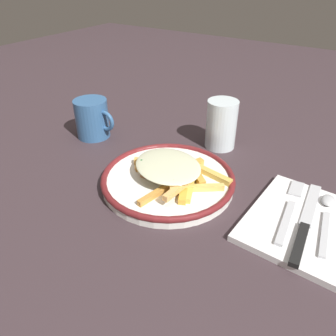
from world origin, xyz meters
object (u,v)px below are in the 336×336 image
Objects in this scene: fries_heap at (174,169)px; knife at (304,227)px; spoon at (327,213)px; water_glass at (221,124)px; plate at (168,179)px; fork at (290,209)px; napkin at (305,224)px; coffee_mug at (93,119)px.

knife is (0.24, -0.00, -0.02)m from fries_heap.
water_glass is at bearing 152.36° from spoon.
plate is 1.40× the size of fork.
plate is at bearing -168.00° from spoon.
water_glass is at bearing 142.28° from fork.
fries_heap is 0.24m from napkin.
plate is at bearing -174.79° from napkin.
fries_heap is 0.24m from knife.
fork is 0.84× the size of knife.
fries_heap is at bearing -13.76° from coffee_mug.
spoon reaches higher than knife.
plate is 2.33× the size of water_glass.
spoon is at bearing 23.15° from fork.
fries_heap is 0.26m from spoon.
spoon is 1.43× the size of water_glass.
coffee_mug is at bearing 166.24° from fries_heap.
spoon is at bearing 67.83° from knife.
fries_heap reaches higher than plate.
plate is at bearing -170.91° from fork.
coffee_mug reaches higher than plate.
napkin is (0.24, 0.02, -0.01)m from plate.
napkin is 0.02m from knife.
coffee_mug is (-0.50, 0.07, 0.03)m from knife.
plate reaches higher than napkin.
knife is 0.06m from spoon.
napkin is at bearing -36.05° from water_glass.
water_glass reaches higher than coffee_mug.
plate is at bearing -15.60° from coffee_mug.
napkin is 0.29m from water_glass.
fries_heap is 0.18m from water_glass.
spoon is 0.29m from water_glass.
fries_heap is at bearing 35.82° from plate.
napkin is at bearing -123.93° from spoon.
knife is 1.38× the size of spoon.
coffee_mug is at bearing -156.51° from water_glass.
plate is 0.22m from fork.
plate is 0.25m from napkin.
fork is (0.22, 0.03, 0.00)m from plate.
plate is 0.25m from knife.
fork is 0.26m from water_glass.
fries_heap is 0.95× the size of napkin.
napkin is at bearing -5.60° from coffee_mug.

